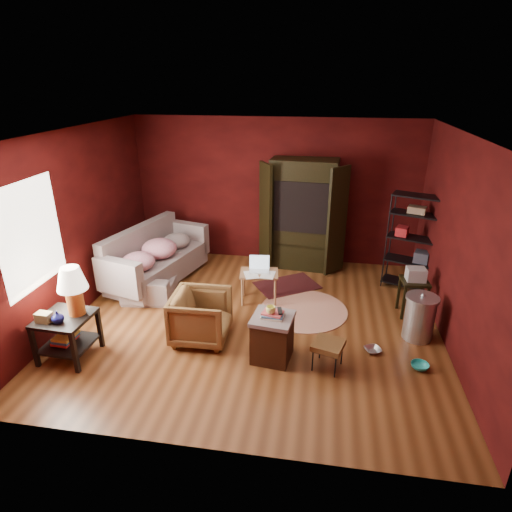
{
  "coord_description": "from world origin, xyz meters",
  "views": [
    {
      "loc": [
        0.94,
        -5.6,
        3.48
      ],
      "look_at": [
        0.0,
        0.2,
        1.0
      ],
      "focal_mm": 30.0,
      "sensor_mm": 36.0,
      "label": 1
    }
  ],
  "objects_px": {
    "tv_armoire": "(303,212)",
    "armchair": "(201,315)",
    "side_table": "(69,305)",
    "sofa": "(158,261)",
    "hamper": "(272,337)",
    "wire_shelving": "(413,239)",
    "laptop_desk": "(259,275)"
  },
  "relations": [
    {
      "from": "side_table",
      "to": "tv_armoire",
      "type": "xyz_separation_m",
      "value": [
        2.78,
        3.44,
        0.33
      ]
    },
    {
      "from": "armchair",
      "to": "wire_shelving",
      "type": "bearing_deg",
      "value": -57.14
    },
    {
      "from": "laptop_desk",
      "to": "tv_armoire",
      "type": "distance_m",
      "value": 1.79
    },
    {
      "from": "side_table",
      "to": "laptop_desk",
      "type": "distance_m",
      "value": 2.9
    },
    {
      "from": "armchair",
      "to": "side_table",
      "type": "xyz_separation_m",
      "value": [
        -1.56,
        -0.63,
        0.37
      ]
    },
    {
      "from": "hamper",
      "to": "armchair",
      "type": "bearing_deg",
      "value": 164.52
    },
    {
      "from": "armchair",
      "to": "laptop_desk",
      "type": "relative_size",
      "value": 1.04
    },
    {
      "from": "sofa",
      "to": "side_table",
      "type": "distance_m",
      "value": 2.37
    },
    {
      "from": "side_table",
      "to": "tv_armoire",
      "type": "bearing_deg",
      "value": 51.07
    },
    {
      "from": "side_table",
      "to": "wire_shelving",
      "type": "xyz_separation_m",
      "value": [
        4.71,
        2.77,
        0.16
      ]
    },
    {
      "from": "armchair",
      "to": "tv_armoire",
      "type": "relative_size",
      "value": 0.38
    },
    {
      "from": "sofa",
      "to": "wire_shelving",
      "type": "bearing_deg",
      "value": -91.14
    },
    {
      "from": "armchair",
      "to": "wire_shelving",
      "type": "distance_m",
      "value": 3.84
    },
    {
      "from": "armchair",
      "to": "sofa",
      "type": "bearing_deg",
      "value": 35.99
    },
    {
      "from": "sofa",
      "to": "side_table",
      "type": "relative_size",
      "value": 1.61
    },
    {
      "from": "sofa",
      "to": "tv_armoire",
      "type": "relative_size",
      "value": 0.97
    },
    {
      "from": "armchair",
      "to": "tv_armoire",
      "type": "distance_m",
      "value": 3.15
    },
    {
      "from": "tv_armoire",
      "to": "wire_shelving",
      "type": "relative_size",
      "value": 1.24
    },
    {
      "from": "tv_armoire",
      "to": "armchair",
      "type": "bearing_deg",
      "value": -108.65
    },
    {
      "from": "armchair",
      "to": "side_table",
      "type": "height_order",
      "value": "side_table"
    },
    {
      "from": "tv_armoire",
      "to": "wire_shelving",
      "type": "height_order",
      "value": "tv_armoire"
    },
    {
      "from": "laptop_desk",
      "to": "tv_armoire",
      "type": "xyz_separation_m",
      "value": [
        0.59,
        1.57,
        0.62
      ]
    },
    {
      "from": "hamper",
      "to": "tv_armoire",
      "type": "xyz_separation_m",
      "value": [
        0.18,
        3.11,
        0.76
      ]
    },
    {
      "from": "sofa",
      "to": "hamper",
      "type": "distance_m",
      "value": 3.07
    },
    {
      "from": "armchair",
      "to": "hamper",
      "type": "relative_size",
      "value": 1.09
    },
    {
      "from": "armchair",
      "to": "hamper",
      "type": "bearing_deg",
      "value": -106.78
    },
    {
      "from": "armchair",
      "to": "laptop_desk",
      "type": "distance_m",
      "value": 1.4
    },
    {
      "from": "laptop_desk",
      "to": "tv_armoire",
      "type": "height_order",
      "value": "tv_armoire"
    },
    {
      "from": "sofa",
      "to": "armchair",
      "type": "relative_size",
      "value": 2.58
    },
    {
      "from": "hamper",
      "to": "laptop_desk",
      "type": "relative_size",
      "value": 0.95
    },
    {
      "from": "side_table",
      "to": "tv_armoire",
      "type": "relative_size",
      "value": 0.61
    },
    {
      "from": "hamper",
      "to": "tv_armoire",
      "type": "bearing_deg",
      "value": 86.74
    }
  ]
}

